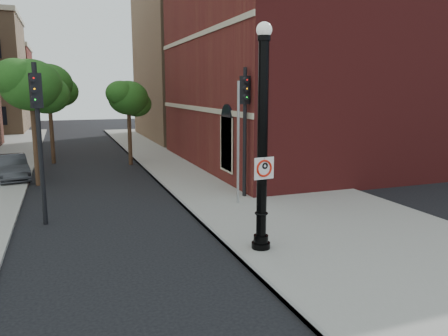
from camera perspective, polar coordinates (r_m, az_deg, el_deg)
name	(u,v)px	position (r m, az deg, el deg)	size (l,w,h in m)	color
ground	(168,274)	(11.34, -7.29, -13.63)	(120.00, 120.00, 0.00)	black
sidewalk_right	(239,179)	(22.22, 1.97, -1.49)	(8.00, 60.00, 0.12)	gray
curb_edge	(163,185)	(21.07, -8.03, -2.20)	(0.10, 60.00, 0.14)	gray
brick_wall_building	(359,63)	(30.30, 17.25, 12.98)	(22.30, 16.30, 12.50)	maroon
bg_building_tan_b	(257,64)	(44.15, 4.29, 13.37)	(22.00, 14.00, 14.00)	#9B7654
lamppost	(262,151)	(11.99, 5.02, 2.25)	(0.53, 0.53, 6.31)	black
no_parking_sign	(264,168)	(11.91, 5.26, -0.01)	(0.61, 0.11, 0.61)	white
parked_car	(12,168)	(24.71, -25.99, 0.06)	(1.37, 3.94, 1.30)	#303136
traffic_signal_left	(38,117)	(15.71, -23.16, 6.10)	(0.42, 0.48, 5.44)	black
traffic_signal_right	(245,112)	(18.05, 2.75, 7.37)	(0.42, 0.48, 5.45)	black
utility_pole	(238,145)	(16.96, 1.85, 3.03)	(0.10, 0.10, 4.89)	#999999
street_tree_a	(32,86)	(22.51, -23.80, 9.73)	(3.31, 2.99, 5.96)	#382416
street_tree_b	(49,85)	(29.08, -21.88, 10.02)	(3.39, 3.07, 6.11)	#382416
street_tree_c	(129,99)	(27.15, -12.34, 8.82)	(2.82, 2.55, 5.09)	#382416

